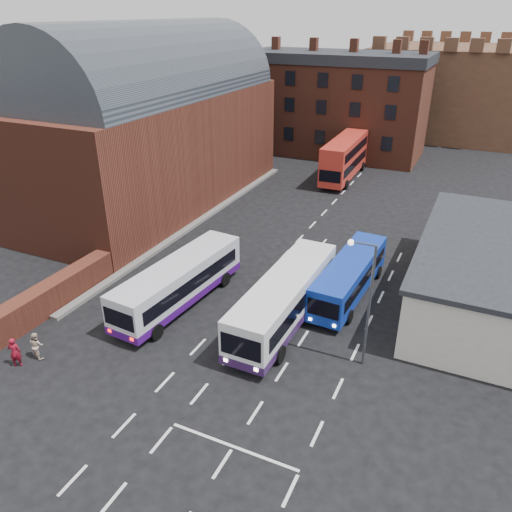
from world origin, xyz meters
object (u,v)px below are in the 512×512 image
at_px(pedestrian_red, 15,352).
at_px(pedestrian_beige, 37,345).
at_px(bus_red_double, 344,158).
at_px(bus_white_outbound, 179,280).
at_px(bus_white_inbound, 285,297).
at_px(bus_blue, 350,275).
at_px(street_lamp, 366,294).

xyz_separation_m(pedestrian_red, pedestrian_beige, (0.45, 0.99, -0.08)).
distance_m(bus_red_double, pedestrian_beige, 37.99).
relative_size(bus_white_outbound, bus_white_inbound, 0.96).
bearing_deg(bus_white_inbound, bus_blue, -118.27).
relative_size(bus_blue, street_lamp, 1.36).
bearing_deg(street_lamp, bus_red_double, 107.52).
bearing_deg(bus_white_outbound, street_lamp, -0.25).
bearing_deg(bus_white_inbound, pedestrian_red, 41.63).
relative_size(bus_white_outbound, bus_red_double, 0.96).
bearing_deg(bus_blue, bus_white_inbound, 63.70).
xyz_separation_m(bus_white_inbound, pedestrian_beige, (-10.67, -8.59, -1.00)).
bearing_deg(pedestrian_red, bus_white_inbound, -167.50).
bearing_deg(pedestrian_beige, bus_white_outbound, -104.07).
xyz_separation_m(bus_white_outbound, bus_white_inbound, (6.75, 0.76, 0.09)).
bearing_deg(pedestrian_red, bus_blue, -162.19).
bearing_deg(street_lamp, pedestrian_beige, -156.51).
bearing_deg(bus_white_outbound, bus_white_inbound, 11.28).
bearing_deg(pedestrian_red, bus_red_double, -127.64).
relative_size(street_lamp, pedestrian_red, 4.05).
distance_m(street_lamp, pedestrian_red, 18.16).
distance_m(pedestrian_red, pedestrian_beige, 1.09).
bearing_deg(pedestrian_beige, pedestrian_red, 77.74).
height_order(bus_white_outbound, bus_white_inbound, bus_white_inbound).
relative_size(bus_white_inbound, pedestrian_beige, 7.16).
distance_m(bus_white_inbound, pedestrian_beige, 13.73).
bearing_deg(pedestrian_beige, street_lamp, -144.00).
height_order(bus_blue, pedestrian_beige, bus_blue).
distance_m(bus_white_inbound, bus_blue, 5.33).
height_order(bus_white_inbound, bus_red_double, bus_red_double).
bearing_deg(street_lamp, bus_white_outbound, 174.90).
bearing_deg(bus_white_outbound, pedestrian_red, -111.53).
relative_size(bus_red_double, street_lamp, 1.59).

